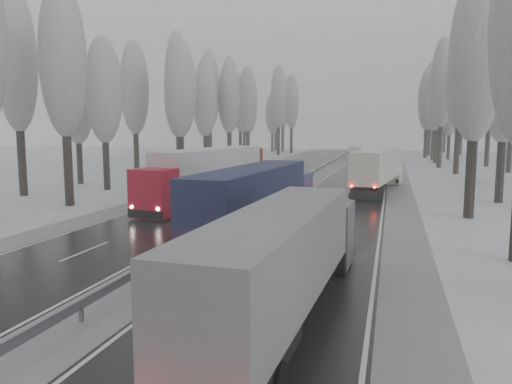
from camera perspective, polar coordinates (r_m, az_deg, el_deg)
The scene contains 51 objects.
carriageway_right at distance 39.83m, azimuth 9.20°, elevation -1.54°, with size 7.50×200.00×0.03m, color black.
carriageway_left at distance 42.21m, azimuth -5.12°, elevation -0.97°, with size 7.50×200.00×0.03m, color black.
median_slush at distance 40.70m, azimuth 1.83°, elevation -1.25°, with size 3.00×200.00×0.04m, color gray.
shoulder_right at distance 39.63m, azimuth 16.33°, elevation -1.78°, with size 2.40×200.00×0.04m, color gray.
shoulder_left at distance 44.17m, azimuth -11.15°, elevation -0.70°, with size 2.40×200.00×0.04m, color gray.
median_guardrail at distance 40.61m, azimuth 1.83°, elevation -0.44°, with size 0.12×200.00×0.76m.
tree_18 at distance 36.83m, azimuth 23.96°, elevation 13.89°, with size 3.60×3.60×16.58m.
tree_20 at distance 45.31m, azimuth 26.69°, elevation 11.70°, with size 3.60×3.60×15.71m.
tree_22 at distance 55.43m, azimuth 23.65°, elevation 11.04°, with size 3.60×3.60×15.86m.
tree_24 at distance 61.18m, azimuth 23.88°, elevation 13.41°, with size 3.60×3.60×20.49m.
tree_26 at distance 71.14m, azimuth 22.32°, elevation 11.68°, with size 3.60×3.60×18.78m.
tree_28 at distance 81.66m, azimuth 20.55°, elevation 11.52°, with size 3.60×3.60×19.62m.
tree_29 at distance 86.48m, azimuth 25.23°, elevation 10.39°, with size 3.60×3.60×18.11m.
tree_30 at distance 91.29m, azimuth 20.11°, elevation 10.35°, with size 3.60×3.60×17.86m.
tree_31 at distance 95.93m, azimuth 23.49°, elevation 10.30°, with size 3.60×3.60×18.58m.
tree_32 at distance 98.75m, azimuth 19.77°, elevation 9.91°, with size 3.60×3.60×17.33m.
tree_33 at distance 102.93m, azimuth 21.31°, elevation 8.65°, with size 3.60×3.60×14.33m.
tree_34 at distance 105.78m, azimuth 18.99°, elevation 9.85°, with size 3.60×3.60×17.63m.
tree_35 at distance 110.71m, azimuth 23.69°, elevation 9.72°, with size 3.60×3.60×18.25m.
tree_36 at distance 115.76m, azimuth 19.37°, elevation 10.41°, with size 3.60×3.60×20.23m.
tree_37 at distance 120.29m, azimuth 22.54°, elevation 8.97°, with size 3.60×3.60×16.37m.
tree_38 at distance 126.34m, azimuth 19.78°, elevation 9.46°, with size 3.60×3.60×17.97m.
tree_39 at distance 130.51m, azimuth 20.87°, elevation 8.83°, with size 3.60×3.60×16.19m.
tree_58 at distance 41.93m, azimuth -21.19°, elevation 13.71°, with size 3.60×3.60×17.21m.
tree_59 at distance 49.86m, azimuth -25.75°, elevation 13.28°, with size 3.60×3.60×18.41m.
tree_60 at distance 51.21m, azimuth -17.02°, elevation 10.95°, with size 3.60×3.60×14.84m.
tree_61 at distance 57.69m, azimuth -19.78°, elevation 9.84°, with size 3.60×3.60×13.95m.
tree_62 at distance 57.91m, azimuth -8.66°, elevation 11.50°, with size 3.60×3.60×16.04m.
tree_63 at distance 65.02m, azimuth -13.72°, elevation 11.40°, with size 3.60×3.60×16.88m.
tree_64 at distance 67.83m, azimuth -8.93°, elevation 10.55°, with size 3.60×3.60×15.42m.
tree_65 at distance 72.39m, azimuth -8.97°, elevation 12.40°, with size 3.60×3.60×19.48m.
tree_66 at distance 76.68m, azimuth -5.87°, elevation 10.14°, with size 3.60×3.60×15.23m.
tree_67 at distance 80.97m, azimuth -5.78°, elevation 10.84°, with size 3.60×3.60×17.09m.
tree_68 at distance 82.55m, azimuth -3.12°, elevation 10.60°, with size 3.60×3.60×16.65m.
tree_69 at distance 88.03m, azimuth -5.35°, elevation 11.50°, with size 3.60×3.60×19.35m.
tree_70 at distance 92.11m, azimuth -0.96°, elevation 10.46°, with size 3.60×3.60×17.09m.
tree_71 at distance 97.42m, azimuth -3.04°, elevation 11.22°, with size 3.60×3.60×19.61m.
tree_72 at distance 101.74m, azimuth -0.90°, elevation 9.46°, with size 3.60×3.60×15.11m.
tree_73 at distance 106.45m, azimuth -1.81°, elevation 10.09°, with size 3.60×3.60×17.22m.
tree_74 at distance 111.37m, azimuth 2.61°, elevation 10.77°, with size 3.60×3.60×19.68m.
tree_75 at distance 117.50m, azimuth -1.37°, elevation 10.27°, with size 3.60×3.60×18.60m.
tree_76 at distance 120.30m, azimuth 4.09°, elevation 10.17°, with size 3.60×3.60×18.55m.
tree_77 at distance 125.30m, azimuth 1.88°, elevation 8.84°, with size 3.60×3.60×14.32m.
tree_78 at distance 127.48m, azimuth 3.10°, elevation 10.31°, with size 3.60×3.60×19.55m.
tree_79 at distance 131.92m, azimuth 2.27°, elevation 9.53°, with size 3.60×3.60×17.07m.
truck_grey_tarp at distance 15.81m, azimuth 3.58°, elevation -7.12°, with size 3.01×14.71×3.75m.
truck_blue_box at distance 27.43m, azimuth 0.25°, elevation -0.55°, with size 3.62×15.83×4.03m.
truck_cream_box at distance 48.86m, azimuth 13.88°, elevation 2.78°, with size 4.64×16.06×4.08m.
box_truck_distant at distance 95.38m, azimuth 11.19°, elevation 4.38°, with size 2.77×7.14×2.60m.
truck_red_white at distance 39.97m, azimuth -5.89°, elevation 2.26°, with size 5.02×17.39×4.42m.
truck_red_red at distance 45.27m, azimuth -3.60°, elevation 2.58°, with size 3.29×15.74×4.01m.
Camera 1 is at (9.32, -9.14, 6.16)m, focal length 35.00 mm.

